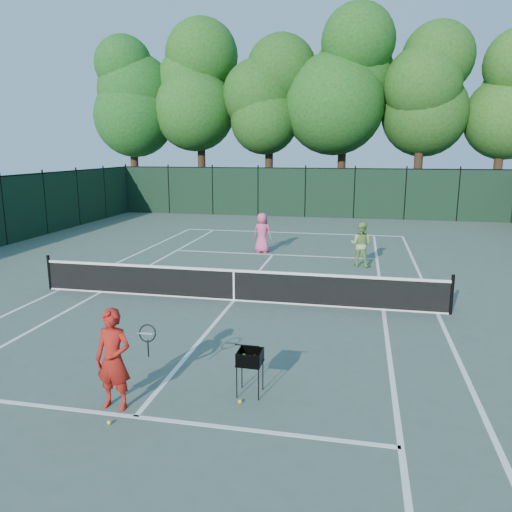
% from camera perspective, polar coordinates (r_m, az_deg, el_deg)
% --- Properties ---
extents(ground, '(90.00, 90.00, 0.00)m').
position_cam_1_polar(ground, '(14.19, -2.53, -5.11)').
color(ground, '#48584C').
rests_on(ground, ground).
extents(sideline_doubles_left, '(0.10, 23.77, 0.01)m').
position_cam_1_polar(sideline_doubles_left, '(16.39, -21.48, -3.58)').
color(sideline_doubles_left, white).
rests_on(sideline_doubles_left, ground).
extents(sideline_doubles_right, '(0.10, 23.77, 0.01)m').
position_cam_1_polar(sideline_doubles_right, '(13.94, 20.02, -6.17)').
color(sideline_doubles_right, white).
rests_on(sideline_doubles_right, ground).
extents(sideline_singles_left, '(0.10, 23.77, 0.01)m').
position_cam_1_polar(sideline_singles_left, '(15.69, -17.28, -3.95)').
color(sideline_singles_left, white).
rests_on(sideline_singles_left, ground).
extents(sideline_singles_right, '(0.10, 23.77, 0.01)m').
position_cam_1_polar(sideline_singles_right, '(13.80, 14.36, -5.98)').
color(sideline_singles_right, white).
rests_on(sideline_singles_right, ground).
extents(baseline_far, '(10.97, 0.10, 0.01)m').
position_cam_1_polar(baseline_far, '(25.59, 4.07, 2.68)').
color(baseline_far, white).
rests_on(baseline_far, ground).
extents(service_line_near, '(8.23, 0.10, 0.01)m').
position_cam_1_polar(service_line_near, '(8.63, -13.60, -17.43)').
color(service_line_near, white).
rests_on(service_line_near, ground).
extents(service_line_far, '(8.23, 0.10, 0.01)m').
position_cam_1_polar(service_line_far, '(20.26, 1.95, 0.18)').
color(service_line_far, white).
rests_on(service_line_far, ground).
extents(center_service_line, '(0.10, 12.80, 0.01)m').
position_cam_1_polar(center_service_line, '(14.19, -2.53, -5.09)').
color(center_service_line, white).
rests_on(center_service_line, ground).
extents(tennis_net, '(11.69, 0.09, 1.06)m').
position_cam_1_polar(tennis_net, '(14.06, -2.54, -3.25)').
color(tennis_net, black).
rests_on(tennis_net, ground).
extents(fence_far, '(24.00, 0.05, 3.00)m').
position_cam_1_polar(fence_far, '(31.42, 5.65, 7.17)').
color(fence_far, black).
rests_on(fence_far, ground).
extents(tree_0, '(6.40, 6.40, 13.14)m').
position_cam_1_polar(tree_0, '(38.51, -14.10, 17.72)').
color(tree_0, black).
rests_on(tree_0, ground).
extents(tree_1, '(6.80, 6.80, 13.98)m').
position_cam_1_polar(tree_1, '(37.19, -6.44, 19.03)').
color(tree_1, black).
rests_on(tree_1, ground).
extents(tree_2, '(6.00, 6.00, 12.40)m').
position_cam_1_polar(tree_2, '(35.68, 1.54, 17.84)').
color(tree_2, black).
rests_on(tree_2, ground).
extents(tree_3, '(7.00, 7.00, 14.45)m').
position_cam_1_polar(tree_3, '(35.77, 10.10, 19.71)').
color(tree_3, black).
rests_on(tree_3, ground).
extents(tree_4, '(6.20, 6.20, 12.97)m').
position_cam_1_polar(tree_4, '(35.13, 18.60, 18.00)').
color(tree_4, black).
rests_on(tree_4, ground).
extents(tree_5, '(5.80, 5.80, 12.23)m').
position_cam_1_polar(tree_5, '(36.43, 26.62, 16.46)').
color(tree_5, black).
rests_on(tree_5, ground).
extents(coach, '(0.95, 0.60, 1.71)m').
position_cam_1_polar(coach, '(8.62, -15.97, -11.27)').
color(coach, '#AC1C13').
rests_on(coach, ground).
extents(player_pink, '(0.91, 0.71, 1.64)m').
position_cam_1_polar(player_pink, '(20.53, 0.73, 2.67)').
color(player_pink, '#E4507F').
rests_on(player_pink, ground).
extents(player_green, '(0.93, 0.81, 1.63)m').
position_cam_1_polar(player_green, '(18.49, 11.89, 1.32)').
color(player_green, '#89B75B').
rests_on(player_green, ground).
extents(ball_hopper, '(0.45, 0.45, 0.81)m').
position_cam_1_polar(ball_hopper, '(8.80, -0.69, -11.56)').
color(ball_hopper, black).
rests_on(ball_hopper, ground).
extents(loose_ball_near_cart, '(0.07, 0.07, 0.07)m').
position_cam_1_polar(loose_ball_near_cart, '(8.52, -16.43, -17.78)').
color(loose_ball_near_cart, yellow).
rests_on(loose_ball_near_cart, ground).
extents(loose_ball_midcourt, '(0.07, 0.07, 0.07)m').
position_cam_1_polar(loose_ball_midcourt, '(8.78, -1.84, -16.28)').
color(loose_ball_midcourt, yellow).
rests_on(loose_ball_midcourt, ground).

